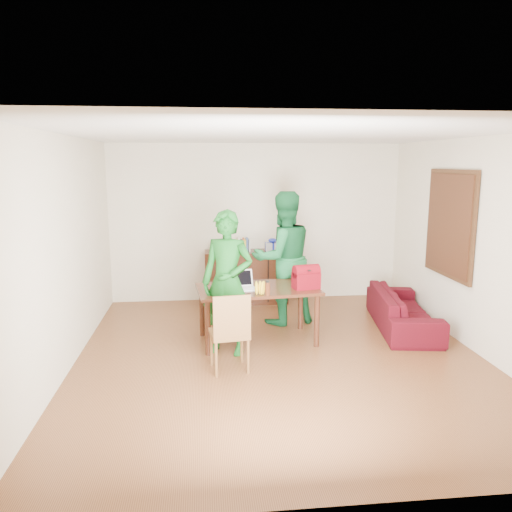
{
  "coord_description": "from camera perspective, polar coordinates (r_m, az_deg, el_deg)",
  "views": [
    {
      "loc": [
        -0.92,
        -5.79,
        2.39
      ],
      "look_at": [
        -0.21,
        0.8,
        1.13
      ],
      "focal_mm": 35.0,
      "sensor_mm": 36.0,
      "label": 1
    }
  ],
  "objects": [
    {
      "name": "laptop",
      "position": [
        6.54,
        -1.51,
        -3.48
      ],
      "size": [
        0.37,
        0.28,
        0.24
      ],
      "rotation": [
        0.0,
        0.0,
        0.16
      ],
      "color": "white",
      "rests_on": "table"
    },
    {
      "name": "table",
      "position": [
        6.66,
        0.18,
        -4.41
      ],
      "size": [
        1.66,
        1.04,
        0.74
      ],
      "rotation": [
        0.0,
        0.0,
        0.1
      ],
      "color": "black",
      "rests_on": "ground"
    },
    {
      "name": "bottle",
      "position": [
        6.25,
        1.32,
        -3.68
      ],
      "size": [
        0.08,
        0.08,
        0.19
      ],
      "primitive_type": "cylinder",
      "rotation": [
        0.0,
        0.0,
        -0.27
      ],
      "color": "#512412",
      "rests_on": "table"
    },
    {
      "name": "chair",
      "position": [
        5.87,
        -3.04,
        -10.4
      ],
      "size": [
        0.48,
        0.46,
        0.94
      ],
      "rotation": [
        0.0,
        0.0,
        0.13
      ],
      "color": "brown",
      "rests_on": "ground"
    },
    {
      "name": "bananas",
      "position": [
        6.3,
        0.46,
        -4.12
      ],
      "size": [
        0.19,
        0.14,
        0.07
      ],
      "primitive_type": null,
      "rotation": [
        0.0,
        0.0,
        -0.19
      ],
      "color": "yellow",
      "rests_on": "table"
    },
    {
      "name": "person_near",
      "position": [
        6.22,
        -3.3,
        -3.07
      ],
      "size": [
        0.78,
        0.66,
        1.82
      ],
      "primitive_type": "imported",
      "rotation": [
        0.0,
        0.0,
        -0.41
      ],
      "color": "#125319",
      "rests_on": "ground"
    },
    {
      "name": "sofa",
      "position": [
        7.6,
        16.44,
        -5.9
      ],
      "size": [
        1.01,
        1.97,
        0.55
      ],
      "primitive_type": "imported",
      "rotation": [
        0.0,
        0.0,
        1.42
      ],
      "color": "#370709",
      "rests_on": "ground"
    },
    {
      "name": "red_bag",
      "position": [
        6.61,
        5.75,
        -2.65
      ],
      "size": [
        0.37,
        0.27,
        0.25
      ],
      "primitive_type": "cube",
      "rotation": [
        0.0,
        0.0,
        0.22
      ],
      "color": "maroon",
      "rests_on": "table"
    },
    {
      "name": "room",
      "position": [
        6.09,
        2.79,
        0.48
      ],
      "size": [
        5.2,
        5.7,
        2.9
      ],
      "color": "#4D2913",
      "rests_on": "ground"
    },
    {
      "name": "person_far",
      "position": [
        7.39,
        3.12,
        -0.25
      ],
      "size": [
        1.12,
        0.97,
        1.97
      ],
      "primitive_type": "imported",
      "rotation": [
        0.0,
        0.0,
        3.4
      ],
      "color": "#15602F",
      "rests_on": "ground"
    }
  ]
}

